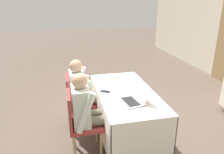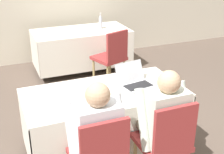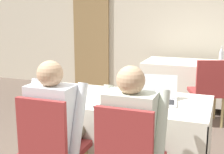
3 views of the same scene
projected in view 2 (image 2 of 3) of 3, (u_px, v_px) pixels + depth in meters
name	position (u px, v px, depth m)	size (l,w,h in m)	color
ground_plane	(105.00, 150.00, 3.51)	(24.00, 24.00, 0.00)	brown
conference_table_near	(105.00, 106.00, 3.29)	(1.67, 0.83, 0.73)	white
conference_table_far	(81.00, 40.00, 5.51)	(1.67, 0.83, 0.73)	white
laptop	(136.00, 82.00, 3.34)	(0.38, 0.38, 0.22)	#B7B7BC
cell_phone	(109.00, 105.00, 2.95)	(0.13, 0.15, 0.01)	black
paper_beside_laptop	(86.00, 107.00, 2.93)	(0.31, 0.36, 0.00)	white
paper_centre_table	(59.00, 98.00, 3.10)	(0.26, 0.33, 0.00)	white
water_bottle	(101.00, 22.00, 5.51)	(0.06, 0.06, 0.28)	#B7B7C1
chair_near_right	(166.00, 140.00, 2.80)	(0.44, 0.44, 0.92)	tan
chair_far_spare	(112.00, 55.00, 4.90)	(0.56, 0.56, 0.92)	tan
person_checkered_shirt	(95.00, 134.00, 2.61)	(0.50, 0.52, 1.18)	#665B4C
person_white_shirt	(161.00, 119.00, 2.83)	(0.50, 0.52, 1.18)	#665B4C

